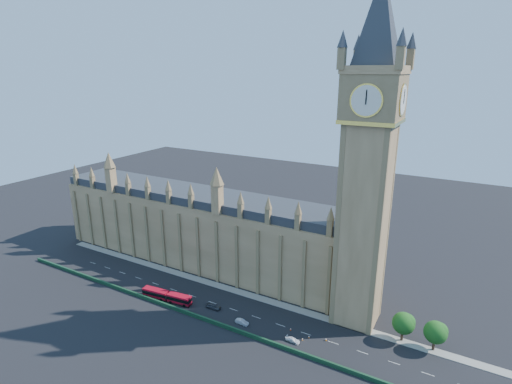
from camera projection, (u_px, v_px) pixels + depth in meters
The scene contains 15 objects.
ground at pixel (223, 306), 125.15m from camera, with size 400.00×400.00×0.00m, color black.
palace_westminster at pixel (199, 227), 151.10m from camera, with size 120.00×20.00×28.00m.
elizabeth_tower at pixel (370, 136), 103.11m from camera, with size 20.59×20.59×105.00m.
bridge_parapet at pixel (206, 319), 117.46m from camera, with size 160.00×0.60×1.20m, color #1E4C2D.
kerb_north at pixel (239, 292), 133.06m from camera, with size 160.00×3.00×0.16m, color gray.
tree_east_near at pixel (404, 323), 107.56m from camera, with size 6.00×6.00×8.50m.
tree_east_far at pixel (437, 332), 103.84m from camera, with size 6.00×6.00×8.50m.
red_bus at pixel (167, 296), 127.88m from camera, with size 17.55×4.45×2.95m.
car_grey at pixel (213, 306), 123.62m from camera, with size 1.92×4.78×1.63m, color #3A3C41.
car_silver at pixel (242, 322), 116.14m from camera, with size 1.45×4.17×1.37m, color #B7B9BF.
car_white at pixel (293, 340), 108.57m from camera, with size 1.64×4.04×1.17m, color white.
cone_a at pixel (291, 329), 113.40m from camera, with size 0.47×0.47×0.68m.
cone_b at pixel (309, 337), 110.23m from camera, with size 0.47×0.47×0.66m.
cone_c at pixel (302, 339), 109.23m from camera, with size 0.49×0.49×0.63m.
cone_d at pixel (326, 340), 109.07m from camera, with size 0.56×0.56×0.73m.
Camera 1 is at (62.31, -90.20, 70.98)m, focal length 28.00 mm.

